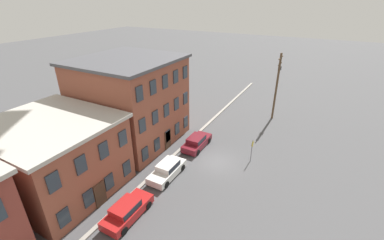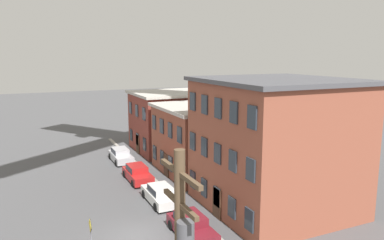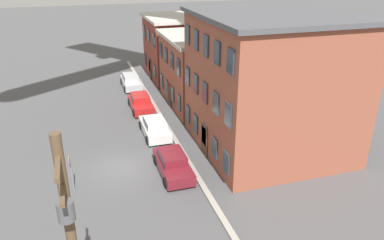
% 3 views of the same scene
% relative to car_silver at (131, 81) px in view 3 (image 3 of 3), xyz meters
% --- Properties ---
extents(ground_plane, '(200.00, 200.00, 0.00)m').
position_rel_car_silver_xyz_m(ground_plane, '(17.06, -3.28, -0.75)').
color(ground_plane, '#4C4C4F').
extents(kerb_strip, '(56.00, 0.36, 0.16)m').
position_rel_car_silver_xyz_m(kerb_strip, '(17.06, 1.22, -0.67)').
color(kerb_strip, '#9E998E').
rests_on(kerb_strip, ground_plane).
extents(apartment_corner, '(8.60, 9.97, 7.06)m').
position_rel_car_silver_xyz_m(apartment_corner, '(-2.54, 7.44, 2.80)').
color(apartment_corner, brown).
rests_on(apartment_corner, ground_plane).
extents(apartment_midblock, '(9.27, 10.14, 6.58)m').
position_rel_car_silver_xyz_m(apartment_midblock, '(6.85, 7.53, 2.56)').
color(apartment_midblock, brown).
rests_on(apartment_midblock, ground_plane).
extents(apartment_far, '(10.71, 10.15, 9.76)m').
position_rel_car_silver_xyz_m(apartment_far, '(16.91, 7.53, 4.15)').
color(apartment_far, brown).
rests_on(apartment_far, ground_plane).
extents(car_silver, '(4.40, 1.92, 1.43)m').
position_rel_car_silver_xyz_m(car_silver, '(0.00, 0.00, 0.00)').
color(car_silver, '#B7B7BC').
rests_on(car_silver, ground_plane).
extents(car_red, '(4.40, 1.92, 1.43)m').
position_rel_car_silver_xyz_m(car_red, '(6.82, -0.15, 0.00)').
color(car_red, '#B21E1E').
rests_on(car_red, ground_plane).
extents(car_white, '(4.40, 1.92, 1.43)m').
position_rel_car_silver_xyz_m(car_white, '(12.67, -0.04, 0.00)').
color(car_white, silver).
rests_on(car_white, ground_plane).
extents(car_maroon, '(4.40, 1.92, 1.43)m').
position_rel_car_silver_xyz_m(car_maroon, '(18.62, -0.11, 0.00)').
color(car_maroon, maroon).
rests_on(car_maroon, ground_plane).
extents(caution_sign, '(0.86, 0.08, 2.54)m').
position_rel_car_silver_xyz_m(caution_sign, '(18.88, -6.39, 0.93)').
color(caution_sign, slate).
rests_on(caution_sign, ground_plane).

